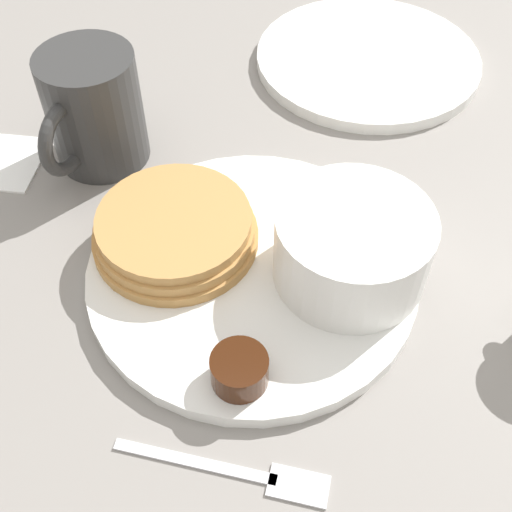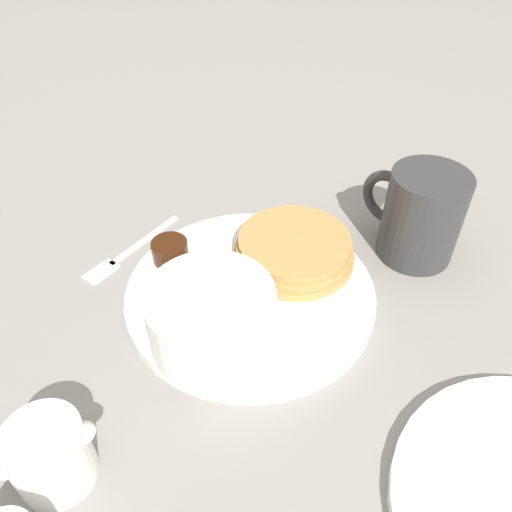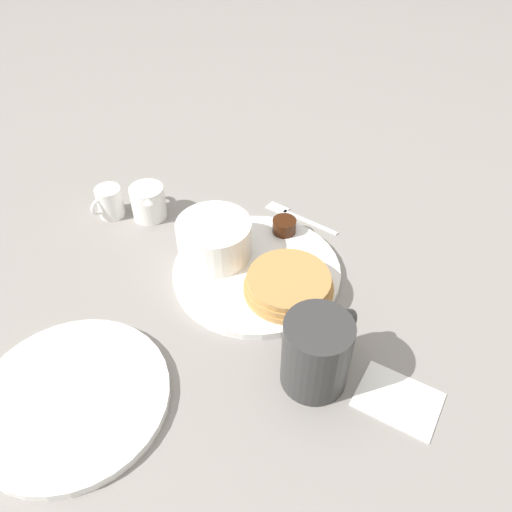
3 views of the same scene
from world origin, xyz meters
TOP-DOWN VIEW (x-y plane):
  - ground_plane at (0.00, 0.00)m, footprint 4.00×4.00m
  - plate at (0.00, 0.00)m, footprint 0.24×0.24m
  - pancake_stack at (-0.06, 0.03)m, footprint 0.12×0.12m
  - bowl at (0.07, -0.01)m, footprint 0.11×0.11m
  - syrup_cup at (-0.01, -0.09)m, footprint 0.04×0.04m
  - butter_ramekin at (0.08, -0.03)m, footprint 0.05×0.05m
  - coffee_mug at (-0.12, 0.14)m, footprint 0.08×0.11m
  - creamer_pitcher_near at (0.21, -0.07)m, footprint 0.06×0.07m
  - fork at (-0.01, -0.15)m, footprint 0.13×0.05m
  - napkin at (-0.22, 0.14)m, footprint 0.11×0.09m

SIDE VIEW (x-z plane):
  - ground_plane at x=0.00m, z-range 0.00..0.00m
  - fork at x=-0.01m, z-range 0.00..0.00m
  - napkin at x=-0.22m, z-range 0.00..0.00m
  - plate at x=0.00m, z-range 0.00..0.01m
  - syrup_cup at x=-0.01m, z-range 0.01..0.03m
  - pancake_stack at x=-0.06m, z-range 0.01..0.04m
  - butter_ramekin at x=0.08m, z-range 0.01..0.05m
  - creamer_pitcher_near at x=0.21m, z-range 0.00..0.06m
  - bowl at x=0.07m, z-range 0.01..0.07m
  - coffee_mug at x=-0.12m, z-range 0.00..0.10m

